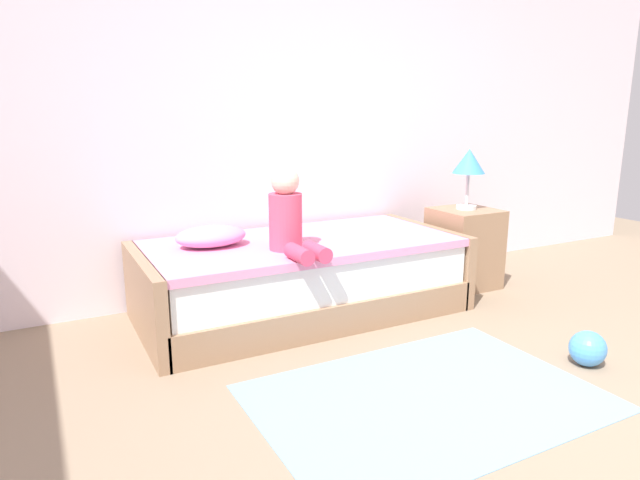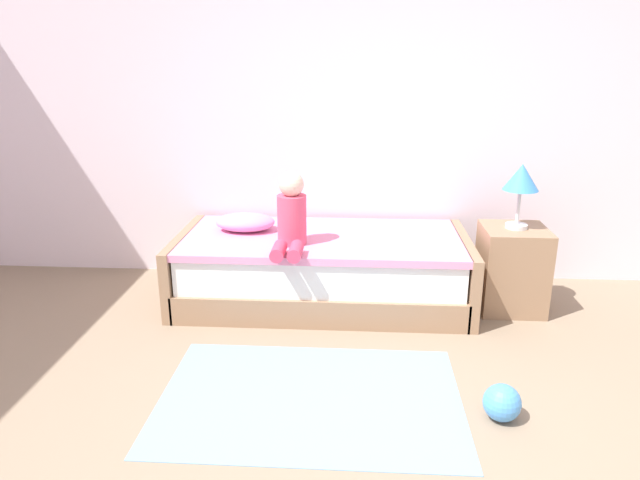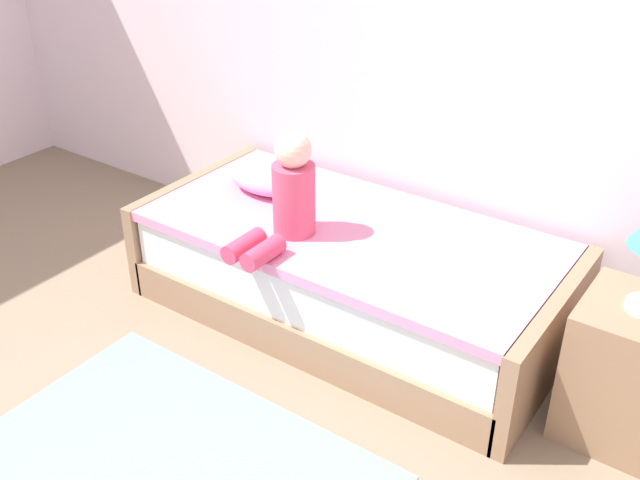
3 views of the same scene
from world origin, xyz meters
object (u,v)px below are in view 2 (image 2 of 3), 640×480
at_px(child_figure, 291,217).
at_px(pillow, 245,222).
at_px(toy_ball, 502,403).
at_px(bed, 322,269).
at_px(nightstand, 512,269).
at_px(table_lamp, 521,180).

bearing_deg(child_figure, pillow, 139.21).
distance_m(pillow, toy_ball, 2.23).
relative_size(bed, child_figure, 4.14).
xyz_separation_m(bed, nightstand, (1.35, -0.05, 0.05)).
distance_m(table_lamp, toy_ball, 1.65).
bearing_deg(child_figure, table_lamp, 6.61).
relative_size(pillow, toy_ball, 2.33).
height_order(nightstand, pillow, pillow).
bearing_deg(toy_ball, bed, 124.81).
distance_m(nightstand, pillow, 1.95).
relative_size(nightstand, child_figure, 1.18).
relative_size(bed, toy_ball, 11.17).
bearing_deg(toy_ball, pillow, 135.85).
bearing_deg(pillow, table_lamp, -4.42).
xyz_separation_m(pillow, toy_ball, (1.56, -1.52, -0.47)).
xyz_separation_m(nightstand, toy_ball, (-0.36, -1.37, -0.21)).
relative_size(bed, pillow, 4.80).
bearing_deg(pillow, toy_ball, -44.15).
distance_m(nightstand, table_lamp, 0.64).
bearing_deg(toy_ball, child_figure, 134.85).
xyz_separation_m(table_lamp, child_figure, (-1.55, -0.18, -0.23)).
bearing_deg(pillow, child_figure, -40.79).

